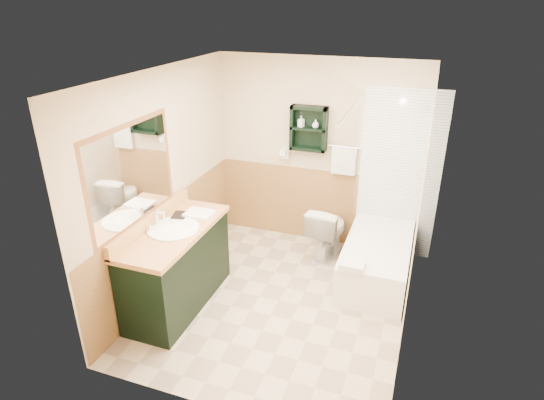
{
  "coord_description": "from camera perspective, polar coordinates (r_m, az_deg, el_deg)",
  "views": [
    {
      "loc": [
        1.28,
        -3.84,
        3.03
      ],
      "look_at": [
        -0.15,
        0.2,
        1.1
      ],
      "focal_mm": 30.0,
      "sensor_mm": 36.0,
      "label": 1
    }
  ],
  "objects": [
    {
      "name": "tub_towel",
      "position": [
        4.76,
        10.02,
        -8.04
      ],
      "size": [
        0.25,
        0.21,
        0.07
      ],
      "primitive_type": "cube",
      "color": "white",
      "rests_on": "bathtub"
    },
    {
      "name": "tile_right",
      "position": [
        5.0,
        17.81,
        -0.29
      ],
      "size": [
        1.5,
        1.5,
        2.1
      ],
      "primitive_type": null,
      "color": "white",
      "rests_on": "right_wall"
    },
    {
      "name": "left_wall",
      "position": [
        4.99,
        -13.57,
        2.04
      ],
      "size": [
        0.04,
        3.0,
        2.4
      ],
      "primitive_type": "cube",
      "color": "beige",
      "rests_on": "ground"
    },
    {
      "name": "wainscot_back",
      "position": [
        6.04,
        5.41,
        -0.63
      ],
      "size": [
        2.58,
        2.58,
        1.0
      ],
      "primitive_type": null,
      "color": "#B58549",
      "rests_on": "back_wall"
    },
    {
      "name": "bathtub",
      "position": [
        5.46,
        13.06,
        -7.17
      ],
      "size": [
        0.72,
        1.5,
        0.48
      ],
      "primitive_type": "cube",
      "color": "white",
      "rests_on": "ground"
    },
    {
      "name": "tile_accent",
      "position": [
        4.73,
        19.0,
        9.13
      ],
      "size": [
        1.5,
        1.5,
        0.1
      ],
      "primitive_type": null,
      "color": "#124131",
      "rests_on": "right_wall"
    },
    {
      "name": "towel_bar",
      "position": [
        5.63,
        9.13,
        6.6
      ],
      "size": [
        0.4,
        0.06,
        0.4
      ],
      "primitive_type": null,
      "color": "white",
      "rests_on": "back_wall"
    },
    {
      "name": "mirror_frame",
      "position": [
        4.44,
        -17.14,
        2.98
      ],
      "size": [
        1.3,
        1.3,
        1.0
      ],
      "primitive_type": null,
      "color": "brown",
      "rests_on": "left_wall"
    },
    {
      "name": "right_wall",
      "position": [
        4.26,
        18.05,
        -2.49
      ],
      "size": [
        0.04,
        3.0,
        2.4
      ],
      "primitive_type": "cube",
      "color": "beige",
      "rests_on": "ground"
    },
    {
      "name": "hair_dryer",
      "position": [
        5.83,
        1.72,
        5.96
      ],
      "size": [
        0.1,
        0.24,
        0.18
      ],
      "primitive_type": null,
      "color": "white",
      "rests_on": "back_wall"
    },
    {
      "name": "vanity_book",
      "position": [
        4.9,
        -12.48,
        -0.89
      ],
      "size": [
        0.16,
        0.06,
        0.21
      ],
      "primitive_type": "imported",
      "rotation": [
        0.0,
        0.0,
        0.23
      ],
      "color": "black",
      "rests_on": "vanity"
    },
    {
      "name": "wainscot_left",
      "position": [
        5.27,
        -12.51,
        -5.06
      ],
      "size": [
        2.98,
        2.98,
        1.0
      ],
      "primitive_type": null,
      "color": "#B58549",
      "rests_on": "left_wall"
    },
    {
      "name": "curtain_rod",
      "position": [
        4.77,
        10.15,
        11.41
      ],
      "size": [
        0.03,
        1.6,
        0.03
      ],
      "primitive_type": "cylinder",
      "rotation": [
        1.57,
        0.0,
        0.0
      ],
      "color": "silver",
      "rests_on": "back_wall"
    },
    {
      "name": "toilet",
      "position": [
        5.74,
        7.0,
        -3.88
      ],
      "size": [
        0.47,
        0.74,
        0.68
      ],
      "primitive_type": "imported",
      "rotation": [
        0.0,
        0.0,
        3.02
      ],
      "color": "white",
      "rests_on": "ground"
    },
    {
      "name": "soap_bottle_a",
      "position": [
        5.64,
        3.67,
        9.48
      ],
      "size": [
        0.1,
        0.15,
        0.06
      ],
      "primitive_type": "imported",
      "rotation": [
        0.0,
        0.0,
        -0.28
      ],
      "color": "white",
      "rests_on": "wall_shelf"
    },
    {
      "name": "vanity",
      "position": [
        4.89,
        -11.81,
        -8.25
      ],
      "size": [
        0.59,
        1.41,
        0.89
      ],
      "primitive_type": "cube",
      "color": "black",
      "rests_on": "ground"
    },
    {
      "name": "floor",
      "position": [
        5.06,
        0.86,
        -12.52
      ],
      "size": [
        3.0,
        3.0,
        0.0
      ],
      "primitive_type": "plane",
      "color": "beige",
      "rests_on": "ground"
    },
    {
      "name": "counter_towel",
      "position": [
        4.89,
        -9.1,
        -1.75
      ],
      "size": [
        0.29,
        0.23,
        0.04
      ],
      "primitive_type": "cube",
      "color": "white",
      "rests_on": "vanity"
    },
    {
      "name": "soap_bottle_b",
      "position": [
        5.59,
        5.49,
        9.38
      ],
      "size": [
        0.11,
        0.12,
        0.08
      ],
      "primitive_type": "imported",
      "rotation": [
        0.0,
        0.0,
        0.26
      ],
      "color": "white",
      "rests_on": "wall_shelf"
    },
    {
      "name": "back_wall",
      "position": [
        5.81,
        5.77,
        5.78
      ],
      "size": [
        2.6,
        0.04,
        2.4
      ],
      "primitive_type": "cube",
      "color": "beige",
      "rests_on": "ground"
    },
    {
      "name": "wall_shelf",
      "position": [
        5.63,
        4.63,
        8.93
      ],
      "size": [
        0.45,
        0.15,
        0.55
      ],
      "primitive_type": "cube",
      "color": "black",
      "rests_on": "back_wall"
    },
    {
      "name": "shower_curtain",
      "position": [
        5.18,
        9.81,
        2.62
      ],
      "size": [
        1.05,
        1.05,
        1.7
      ],
      "primitive_type": null,
      "color": "beige",
      "rests_on": "curtain_rod"
    },
    {
      "name": "tile_back",
      "position": [
        5.68,
        15.66,
        2.93
      ],
      "size": [
        0.95,
        0.95,
        2.1
      ],
      "primitive_type": null,
      "color": "white",
      "rests_on": "back_wall"
    },
    {
      "name": "ceiling",
      "position": [
        4.1,
        1.07,
        15.69
      ],
      "size": [
        2.6,
        3.0,
        0.04
      ],
      "primitive_type": "cube",
      "color": "white",
      "rests_on": "back_wall"
    },
    {
      "name": "mirror_glass",
      "position": [
        4.44,
        -17.09,
        2.98
      ],
      "size": [
        1.2,
        1.2,
        0.9
      ],
      "primitive_type": null,
      "color": "white",
      "rests_on": "left_wall"
    }
  ]
}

